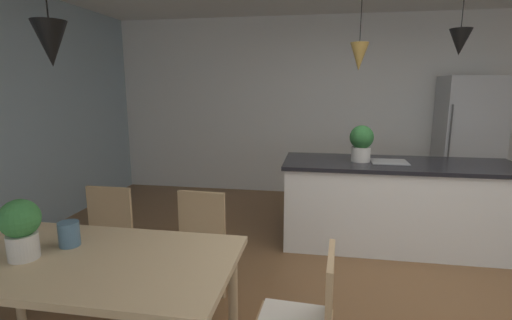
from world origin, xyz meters
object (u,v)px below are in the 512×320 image
(kitchen_island, at_px, (396,203))
(vase_on_dining_table, at_px, (69,234))
(chair_far_right, at_px, (196,246))
(potted_plant_on_table, at_px, (21,226))
(refrigerator, at_px, (467,143))
(potted_plant_on_island, at_px, (361,142))
(chair_far_left, at_px, (103,239))
(dining_table, at_px, (81,269))

(kitchen_island, distance_m, vase_on_dining_table, 3.10)
(chair_far_right, relative_size, potted_plant_on_table, 2.60)
(chair_far_right, bearing_deg, refrigerator, 45.35)
(potted_plant_on_island, bearing_deg, refrigerator, 44.07)
(chair_far_left, relative_size, chair_far_right, 1.00)
(kitchen_island, bearing_deg, chair_far_right, -140.58)
(chair_far_left, height_order, potted_plant_on_island, potted_plant_on_island)
(chair_far_right, distance_m, vase_on_dining_table, 0.94)
(potted_plant_on_island, bearing_deg, chair_far_right, -133.22)
(chair_far_left, bearing_deg, potted_plant_on_island, 33.87)
(vase_on_dining_table, bearing_deg, dining_table, -39.33)
(refrigerator, xyz_separation_m, potted_plant_on_island, (-1.57, -1.52, 0.20))
(dining_table, height_order, refrigerator, refrigerator)
(potted_plant_on_table, bearing_deg, kitchen_island, 43.78)
(chair_far_left, xyz_separation_m, potted_plant_on_island, (2.10, 1.41, 0.63))
(vase_on_dining_table, bearing_deg, potted_plant_on_table, -125.08)
(refrigerator, xyz_separation_m, potted_plant_on_table, (-3.57, -3.81, 0.03))
(chair_far_left, distance_m, kitchen_island, 2.86)
(chair_far_left, xyz_separation_m, refrigerator, (3.67, 2.93, 0.43))
(dining_table, bearing_deg, chair_far_right, 64.25)
(dining_table, xyz_separation_m, chair_far_right, (0.39, 0.81, -0.20))
(chair_far_right, height_order, potted_plant_on_island, potted_plant_on_island)
(vase_on_dining_table, bearing_deg, chair_far_left, 109.22)
(chair_far_right, bearing_deg, chair_far_left, 180.00)
(chair_far_left, distance_m, potted_plant_on_island, 2.61)
(dining_table, bearing_deg, potted_plant_on_island, 52.29)
(kitchen_island, relative_size, potted_plant_on_table, 7.05)
(potted_plant_on_island, height_order, potted_plant_on_table, potted_plant_on_island)
(dining_table, relative_size, chair_far_left, 1.98)
(potted_plant_on_table, distance_m, vase_on_dining_table, 0.26)
(chair_far_left, height_order, kitchen_island, kitchen_island)
(vase_on_dining_table, bearing_deg, potted_plant_on_island, 48.37)
(chair_far_left, distance_m, vase_on_dining_table, 0.80)
(potted_plant_on_table, bearing_deg, potted_plant_on_island, 48.88)
(refrigerator, height_order, potted_plant_on_island, refrigerator)
(potted_plant_on_island, distance_m, vase_on_dining_table, 2.82)
(chair_far_right, relative_size, refrigerator, 0.48)
(dining_table, bearing_deg, potted_plant_on_table, -165.71)
(dining_table, distance_m, chair_far_right, 0.92)
(chair_far_right, height_order, potted_plant_on_table, potted_plant_on_table)
(refrigerator, bearing_deg, kitchen_island, -127.79)
(kitchen_island, bearing_deg, dining_table, -133.51)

